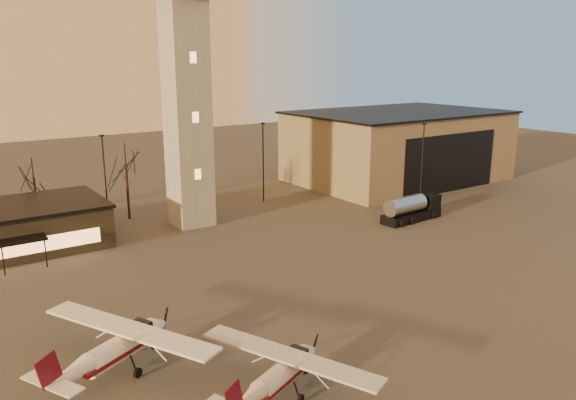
{
  "coord_description": "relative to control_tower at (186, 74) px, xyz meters",
  "views": [
    {
      "loc": [
        -25.48,
        -25.27,
        17.96
      ],
      "look_at": [
        1.2,
        13.0,
        6.12
      ],
      "focal_mm": 35.0,
      "sensor_mm": 36.0,
      "label": 1
    }
  ],
  "objects": [
    {
      "name": "fuel_truck",
      "position": [
        21.12,
        -12.91,
        -15.16
      ],
      "size": [
        8.03,
        2.95,
        2.94
      ],
      "rotation": [
        0.0,
        0.0,
        0.05
      ],
      "color": "black",
      "rests_on": "ground"
    },
    {
      "name": "light_poles",
      "position": [
        0.5,
        1.0,
        -10.92
      ],
      "size": [
        58.5,
        12.25,
        10.14
      ],
      "color": "black",
      "rests_on": "ground"
    },
    {
      "name": "ground",
      "position": [
        0.0,
        -30.0,
        -16.33
      ],
      "size": [
        220.0,
        220.0,
        0.0
      ],
      "primitive_type": "plane",
      "color": "#3F3C3B",
      "rests_on": "ground"
    },
    {
      "name": "hangar",
      "position": [
        36.0,
        3.98,
        -11.17
      ],
      "size": [
        30.6,
        20.6,
        10.3
      ],
      "color": "#967D62",
      "rests_on": "ground"
    },
    {
      "name": "tree_row",
      "position": [
        -13.7,
        9.16,
        -10.39
      ],
      "size": [
        37.2,
        9.2,
        8.8
      ],
      "color": "black",
      "rests_on": "ground"
    },
    {
      "name": "cessna_rear",
      "position": [
        -16.24,
        -25.05,
        -15.14
      ],
      "size": [
        10.07,
        12.01,
        3.47
      ],
      "rotation": [
        0.0,
        0.0,
        0.45
      ],
      "color": "white",
      "rests_on": "ground"
    },
    {
      "name": "control_tower",
      "position": [
        0.0,
        0.0,
        0.0
      ],
      "size": [
        6.8,
        6.8,
        32.6
      ],
      "color": "gray",
      "rests_on": "ground"
    },
    {
      "name": "cessna_front",
      "position": [
        -9.88,
        -32.64,
        -15.28
      ],
      "size": [
        8.95,
        10.81,
        3.07
      ],
      "rotation": [
        0.0,
        0.0,
        0.4
      ],
      "color": "silver",
      "rests_on": "ground"
    }
  ]
}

